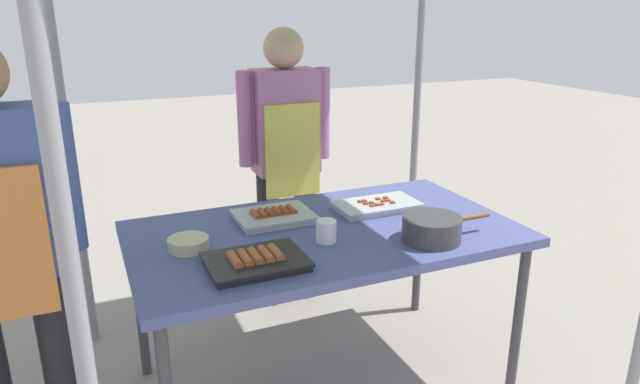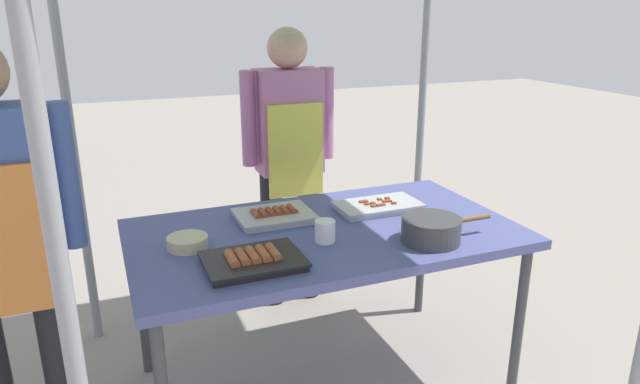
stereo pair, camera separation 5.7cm
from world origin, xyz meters
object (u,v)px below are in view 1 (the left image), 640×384
object	(u,v)px
drink_cup_near_edge	(326,231)
cooking_wok	(432,228)
tray_grilled_sausages	(274,216)
tray_meat_skewers	(377,206)
tray_pork_links	(256,261)
customer_nearby	(1,238)
vendor_woman	(286,148)
stall_table	(325,241)
condiment_bowl	(188,244)

from	to	relation	value
drink_cup_near_edge	cooking_wok	bearing A→B (deg)	-22.00
cooking_wok	tray_grilled_sausages	bearing A→B (deg)	137.21
tray_meat_skewers	tray_pork_links	xyz separation A→B (m)	(-0.69, -0.36, 0.00)
tray_grilled_sausages	customer_nearby	bearing A→B (deg)	-167.97
tray_meat_skewers	vendor_woman	distance (m)	0.71
tray_pork_links	cooking_wok	size ratio (longest dim) A/B	0.89
tray_grilled_sausages	cooking_wok	world-z (taller)	cooking_wok
drink_cup_near_edge	vendor_woman	xyz separation A→B (m)	(0.17, 0.92, 0.12)
stall_table	vendor_woman	bearing A→B (deg)	81.16
tray_pork_links	customer_nearby	xyz separation A→B (m)	(-0.80, 0.20, 0.15)
stall_table	condiment_bowl	size ratio (longest dim) A/B	10.17
tray_pork_links	customer_nearby	distance (m)	0.84
customer_nearby	tray_pork_links	bearing A→B (deg)	-13.95
vendor_woman	customer_nearby	size ratio (longest dim) A/B	0.99
stall_table	customer_nearby	size ratio (longest dim) A/B	1.03
cooking_wok	drink_cup_near_edge	xyz separation A→B (m)	(-0.39, 0.16, -0.01)
tray_pork_links	condiment_bowl	world-z (taller)	tray_pork_links
stall_table	tray_pork_links	xyz separation A→B (m)	(-0.37, -0.23, 0.07)
cooking_wok	drink_cup_near_edge	world-z (taller)	cooking_wok
tray_grilled_sausages	cooking_wok	distance (m)	0.69
tray_grilled_sausages	customer_nearby	size ratio (longest dim) A/B	0.21
condiment_bowl	drink_cup_near_edge	xyz separation A→B (m)	(0.52, -0.14, 0.02)
tray_meat_skewers	drink_cup_near_edge	xyz separation A→B (m)	(-0.37, -0.25, 0.03)
customer_nearby	condiment_bowl	bearing A→B (deg)	4.62
stall_table	tray_pork_links	distance (m)	0.44
tray_grilled_sausages	vendor_woman	world-z (taller)	vendor_woman
cooking_wok	condiment_bowl	size ratio (longest dim) A/B	2.51
stall_table	condiment_bowl	xyz separation A→B (m)	(-0.56, 0.02, 0.08)
tray_pork_links	vendor_woman	size ratio (longest dim) A/B	0.23
condiment_bowl	tray_meat_skewers	bearing A→B (deg)	7.15
tray_meat_skewers	tray_pork_links	distance (m)	0.78
condiment_bowl	stall_table	bearing A→B (deg)	-2.25
vendor_woman	tray_pork_links	bearing A→B (deg)	64.19
tray_meat_skewers	cooking_wok	distance (m)	0.41
drink_cup_near_edge	customer_nearby	xyz separation A→B (m)	(-1.13, 0.09, 0.13)
tray_grilled_sausages	stall_table	bearing A→B (deg)	-49.77
condiment_bowl	vendor_woman	bearing A→B (deg)	48.51
customer_nearby	stall_table	bearing A→B (deg)	1.32
stall_table	tray_meat_skewers	xyz separation A→B (m)	(0.32, 0.13, 0.07)
tray_pork_links	vendor_woman	xyz separation A→B (m)	(0.50, 1.03, 0.14)
tray_grilled_sausages	drink_cup_near_edge	world-z (taller)	drink_cup_near_edge
stall_table	condiment_bowl	distance (m)	0.57
cooking_wok	customer_nearby	world-z (taller)	customer_nearby
condiment_bowl	customer_nearby	bearing A→B (deg)	-175.38
stall_table	tray_grilled_sausages	xyz separation A→B (m)	(-0.16, 0.19, 0.07)
tray_grilled_sausages	drink_cup_near_edge	xyz separation A→B (m)	(0.11, -0.31, 0.02)
tray_grilled_sausages	cooking_wok	size ratio (longest dim) A/B	0.84
stall_table	cooking_wok	size ratio (longest dim) A/B	4.05
tray_pork_links	cooking_wok	distance (m)	0.72
cooking_wok	stall_table	bearing A→B (deg)	141.12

